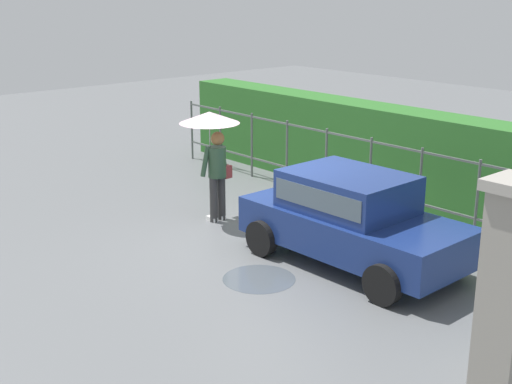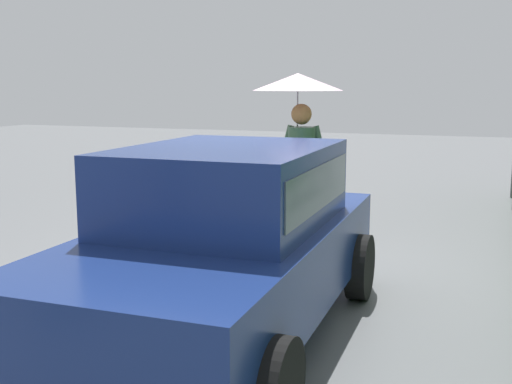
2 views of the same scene
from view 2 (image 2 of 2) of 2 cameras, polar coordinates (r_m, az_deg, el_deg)
ground_plane at (r=6.40m, az=-0.93°, el=-7.97°), size 40.00×40.00×0.00m
car at (r=4.83m, az=-2.86°, el=-3.90°), size 3.76×1.90×1.48m
pedestrian at (r=7.76m, az=4.03°, el=7.26°), size 1.12×1.12×2.09m
puddle_near at (r=6.18m, az=-14.32°, el=-8.89°), size 1.12×1.12×0.00m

